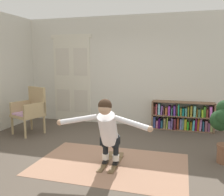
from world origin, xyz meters
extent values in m
plane|color=#50463C|center=(0.00, 0.00, 0.00)|extent=(7.20, 7.20, 0.00)
cube|color=beige|center=(0.00, 2.60, 1.45)|extent=(6.00, 0.10, 2.90)
cube|color=beige|center=(-1.97, 2.54, 1.18)|extent=(0.55, 0.04, 2.35)
cube|color=beige|center=(-1.97, 2.52, 1.69)|extent=(0.41, 0.01, 0.76)
cube|color=beige|center=(-1.97, 2.52, 0.59)|extent=(0.41, 0.01, 0.64)
cube|color=beige|center=(-1.42, 2.54, 1.18)|extent=(0.55, 0.04, 2.35)
cube|color=beige|center=(-1.42, 2.52, 1.69)|extent=(0.41, 0.01, 0.76)
cube|color=beige|center=(-1.42, 2.52, 0.59)|extent=(0.41, 0.01, 0.64)
cube|color=beige|center=(-1.70, 2.54, 2.40)|extent=(1.22, 0.04, 0.10)
cube|color=#A1765C|center=(0.24, -0.13, 0.00)|extent=(2.51, 1.62, 0.01)
cube|color=brown|center=(0.64, 2.39, 0.36)|extent=(0.04, 0.30, 0.72)
cube|color=brown|center=(2.11, 2.39, 0.36)|extent=(0.04, 0.30, 0.72)
cube|color=brown|center=(1.37, 2.39, 0.01)|extent=(1.47, 0.30, 0.02)
cube|color=brown|center=(1.37, 2.39, 0.36)|extent=(1.47, 0.30, 0.02)
cube|color=brown|center=(1.37, 2.39, 0.71)|extent=(1.47, 0.30, 0.02)
cube|color=#385095|center=(0.68, 2.39, 0.16)|extent=(0.06, 0.20, 0.29)
cube|color=pink|center=(0.75, 2.39, 0.11)|extent=(0.05, 0.17, 0.19)
cube|color=#360C4D|center=(0.81, 2.37, 0.15)|extent=(0.04, 0.23, 0.25)
cube|color=teal|center=(0.87, 2.40, 0.12)|extent=(0.05, 0.16, 0.19)
cube|color=olive|center=(0.94, 2.39, 0.15)|extent=(0.05, 0.20, 0.26)
cube|color=#9EBB3C|center=(1.01, 2.41, 0.17)|extent=(0.05, 0.20, 0.29)
cube|color=#957AC9|center=(1.06, 2.39, 0.12)|extent=(0.05, 0.15, 0.20)
cube|color=#55447B|center=(1.12, 2.37, 0.16)|extent=(0.06, 0.21, 0.27)
cube|color=#571F2D|center=(1.20, 2.37, 0.15)|extent=(0.05, 0.24, 0.27)
cube|color=#AD4C2B|center=(1.27, 2.41, 0.16)|extent=(0.04, 0.16, 0.28)
cube|color=#707BB4|center=(1.34, 2.41, 0.15)|extent=(0.04, 0.18, 0.26)
cube|color=#5A8C99|center=(1.39, 2.40, 0.17)|extent=(0.04, 0.14, 0.30)
cube|color=#A3A324|center=(1.45, 2.41, 0.16)|extent=(0.06, 0.20, 0.28)
cube|color=green|center=(1.51, 2.39, 0.12)|extent=(0.04, 0.18, 0.21)
cube|color=brown|center=(1.58, 2.38, 0.12)|extent=(0.04, 0.14, 0.21)
cube|color=#4EB5C9|center=(1.64, 2.38, 0.15)|extent=(0.06, 0.15, 0.26)
cube|color=maroon|center=(1.70, 2.38, 0.17)|extent=(0.03, 0.18, 0.30)
cube|color=#9E651B|center=(1.75, 2.40, 0.17)|extent=(0.06, 0.19, 0.29)
cube|color=#CF84CE|center=(1.81, 2.40, 0.17)|extent=(0.06, 0.14, 0.30)
cube|color=navy|center=(1.87, 2.37, 0.14)|extent=(0.05, 0.17, 0.24)
cube|color=#97586C|center=(1.94, 2.39, 0.15)|extent=(0.06, 0.15, 0.26)
cube|color=#714068|center=(2.00, 2.37, 0.12)|extent=(0.04, 0.16, 0.21)
cube|color=#A8C072|center=(2.06, 2.41, 0.14)|extent=(0.05, 0.21, 0.24)
cube|color=brown|center=(0.67, 2.40, 0.47)|extent=(0.04, 0.15, 0.20)
cube|color=#AF4752|center=(0.73, 2.38, 0.50)|extent=(0.04, 0.20, 0.27)
cube|color=#76B8C9|center=(0.80, 2.39, 0.51)|extent=(0.05, 0.19, 0.29)
cube|color=#7E509F|center=(0.86, 2.38, 0.48)|extent=(0.05, 0.16, 0.23)
cube|color=#513232|center=(0.90, 2.40, 0.47)|extent=(0.04, 0.15, 0.21)
cube|color=#B36832|center=(0.97, 2.41, 0.46)|extent=(0.06, 0.14, 0.19)
cube|color=purple|center=(1.05, 2.39, 0.48)|extent=(0.05, 0.22, 0.23)
cube|color=#3C706E|center=(1.11, 2.37, 0.46)|extent=(0.03, 0.19, 0.18)
cube|color=#5F35A2|center=(1.18, 2.37, 0.49)|extent=(0.05, 0.19, 0.24)
cube|color=brown|center=(1.23, 2.41, 0.49)|extent=(0.03, 0.15, 0.25)
cube|color=#25AF74|center=(1.27, 2.37, 0.51)|extent=(0.04, 0.15, 0.28)
cube|color=olive|center=(1.33, 2.39, 0.46)|extent=(0.03, 0.21, 0.19)
cube|color=#17827D|center=(1.38, 2.40, 0.46)|extent=(0.06, 0.15, 0.19)
cube|color=teal|center=(1.45, 2.41, 0.47)|extent=(0.05, 0.21, 0.20)
cube|color=olive|center=(1.51, 2.38, 0.48)|extent=(0.04, 0.23, 0.23)
cube|color=olive|center=(1.57, 2.37, 0.50)|extent=(0.05, 0.16, 0.26)
cube|color=#6DBBA2|center=(1.65, 2.40, 0.50)|extent=(0.05, 0.24, 0.26)
cube|color=brown|center=(1.71, 2.38, 0.47)|extent=(0.04, 0.22, 0.20)
cube|color=#416948|center=(1.76, 2.38, 0.46)|extent=(0.05, 0.23, 0.19)
cube|color=#9BD12B|center=(1.83, 2.38, 0.46)|extent=(0.05, 0.22, 0.18)
cube|color=#468D2D|center=(1.89, 2.40, 0.50)|extent=(0.06, 0.15, 0.26)
cube|color=brown|center=(1.94, 2.37, 0.47)|extent=(0.05, 0.15, 0.20)
cube|color=#D569D5|center=(2.02, 2.38, 0.50)|extent=(0.07, 0.23, 0.27)
cylinder|color=tan|center=(-2.47, 0.88, 0.21)|extent=(0.06, 0.06, 0.42)
cylinder|color=tan|center=(-1.99, 0.69, 0.21)|extent=(0.06, 0.06, 0.42)
cylinder|color=tan|center=(-2.28, 1.36, 0.21)|extent=(0.06, 0.06, 0.42)
cylinder|color=tan|center=(-1.80, 1.17, 0.21)|extent=(0.06, 0.06, 0.42)
cube|color=tan|center=(-2.14, 1.02, 0.45)|extent=(0.78, 0.78, 0.06)
cube|color=#C896C1|center=(-2.14, 1.02, 0.50)|extent=(0.70, 0.70, 0.04)
cube|color=tan|center=(-2.04, 1.27, 0.80)|extent=(0.58, 0.28, 0.60)
cube|color=tan|center=(-2.39, 1.12, 0.62)|extent=(0.26, 0.54, 0.28)
cube|color=tan|center=(-1.88, 0.92, 0.62)|extent=(0.26, 0.54, 0.28)
sphere|color=#1A3B1D|center=(2.00, 0.51, 0.73)|extent=(0.36, 0.36, 0.36)
cube|color=brown|center=(0.15, -0.13, 0.01)|extent=(0.10, 0.74, 0.01)
cube|color=brown|center=(0.15, 0.21, 0.05)|extent=(0.09, 0.11, 0.06)
cube|color=black|center=(0.15, -0.15, 0.04)|extent=(0.08, 0.12, 0.04)
cube|color=brown|center=(0.33, -0.13, 0.01)|extent=(0.10, 0.74, 0.01)
cube|color=brown|center=(0.33, 0.21, 0.05)|extent=(0.09, 0.11, 0.06)
cube|color=black|center=(0.33, -0.15, 0.04)|extent=(0.08, 0.12, 0.04)
cylinder|color=white|center=(0.15, -0.13, 0.13)|extent=(0.11, 0.11, 0.10)
cylinder|color=black|center=(0.15, -0.13, 0.33)|extent=(0.09, 0.09, 0.30)
cylinder|color=black|center=(0.15, -0.16, 0.42)|extent=(0.11, 0.11, 0.22)
cylinder|color=white|center=(0.33, -0.13, 0.13)|extent=(0.11, 0.11, 0.10)
cylinder|color=black|center=(0.33, -0.13, 0.33)|extent=(0.09, 0.09, 0.30)
cylinder|color=black|center=(0.33, -0.16, 0.42)|extent=(0.11, 0.11, 0.22)
cube|color=black|center=(0.24, -0.16, 0.42)|extent=(0.30, 0.18, 0.14)
cylinder|color=white|center=(0.25, -0.28, 0.65)|extent=(0.29, 0.49, 0.59)
sphere|color=tan|center=(0.25, -0.45, 1.02)|extent=(0.20, 0.20, 0.20)
sphere|color=#382619|center=(0.25, -0.44, 1.06)|extent=(0.21, 0.21, 0.21)
cylinder|color=white|center=(-0.18, -0.48, 0.82)|extent=(0.58, 0.26, 0.17)
sphere|color=tan|center=(-0.45, -0.57, 0.78)|extent=(0.09, 0.09, 0.09)
cylinder|color=white|center=(0.67, -0.48, 0.82)|extent=(0.58, 0.25, 0.17)
sphere|color=tan|center=(0.94, -0.56, 0.78)|extent=(0.09, 0.09, 0.09)
camera|label=1|loc=(1.37, -3.94, 1.72)|focal=39.92mm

